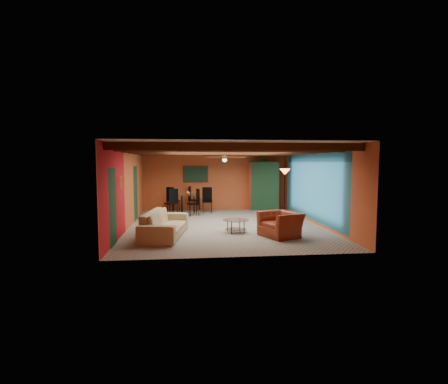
{
  "coord_description": "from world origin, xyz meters",
  "views": [
    {
      "loc": [
        -1.28,
        -11.73,
        2.2
      ],
      "look_at": [
        0.0,
        0.2,
        1.15
      ],
      "focal_mm": 27.53,
      "sensor_mm": 36.0,
      "label": 1
    }
  ],
  "objects": [
    {
      "name": "dining_table",
      "position": [
        -1.26,
        3.09,
        0.56
      ],
      "size": [
        2.25,
        2.25,
        1.11
      ],
      "primitive_type": null,
      "rotation": [
        0.0,
        0.0,
        -0.06
      ],
      "color": "silver",
      "rests_on": "ground"
    },
    {
      "name": "room",
      "position": [
        0.0,
        0.11,
        2.36
      ],
      "size": [
        6.52,
        8.01,
        2.71
      ],
      "color": "gray",
      "rests_on": "ground"
    },
    {
      "name": "painting",
      "position": [
        -0.9,
        3.96,
        1.65
      ],
      "size": [
        1.05,
        0.03,
        0.65
      ],
      "primitive_type": "cube",
      "color": "black",
      "rests_on": "wall_back"
    },
    {
      "name": "vase",
      "position": [
        -1.26,
        3.09,
        1.2
      ],
      "size": [
        0.21,
        0.21,
        0.18
      ],
      "primitive_type": "imported",
      "rotation": [
        0.0,
        0.0,
        -0.21
      ],
      "color": "orange",
      "rests_on": "dining_table"
    },
    {
      "name": "ceiling_fan",
      "position": [
        0.0,
        0.0,
        2.36
      ],
      "size": [
        1.5,
        1.5,
        0.44
      ],
      "primitive_type": null,
      "color": "#472614",
      "rests_on": "ceiling"
    },
    {
      "name": "floor_lamp",
      "position": [
        2.35,
        0.75,
        0.98
      ],
      "size": [
        0.46,
        0.46,
        1.96
      ],
      "primitive_type": null,
      "rotation": [
        0.0,
        0.0,
        -0.18
      ],
      "color": "black",
      "rests_on": "ground"
    },
    {
      "name": "coffee_table",
      "position": [
        0.22,
        -1.22,
        0.21
      ],
      "size": [
        0.94,
        0.94,
        0.42
      ],
      "primitive_type": null,
      "rotation": [
        0.0,
        0.0,
        0.18
      ],
      "color": "white",
      "rests_on": "ground"
    },
    {
      "name": "armoire",
      "position": [
        2.2,
        3.7,
        1.07
      ],
      "size": [
        1.35,
        0.97,
        2.15
      ],
      "primitive_type": "cube",
      "rotation": [
        0.0,
        0.0,
        -0.33
      ],
      "color": "maroon",
      "rests_on": "ground"
    },
    {
      "name": "armchair",
      "position": [
        1.45,
        -1.95,
        0.36
      ],
      "size": [
        1.34,
        1.42,
        0.73
      ],
      "primitive_type": "imported",
      "rotation": [
        0.0,
        0.0,
        -1.17
      ],
      "color": "maroon",
      "rests_on": "ground"
    },
    {
      "name": "potted_plant",
      "position": [
        2.2,
        3.7,
        2.37
      ],
      "size": [
        0.45,
        0.41,
        0.44
      ],
      "primitive_type": "imported",
      "rotation": [
        0.0,
        0.0,
        -0.21
      ],
      "color": "#26661E",
      "rests_on": "armoire"
    },
    {
      "name": "sofa",
      "position": [
        -1.95,
        -1.54,
        0.38
      ],
      "size": [
        1.38,
        2.7,
        0.75
      ],
      "primitive_type": "imported",
      "rotation": [
        0.0,
        0.0,
        1.42
      ],
      "color": "tan",
      "rests_on": "ground"
    }
  ]
}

